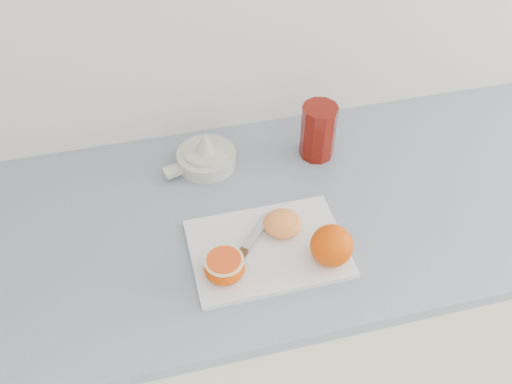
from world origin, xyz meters
TOP-DOWN VIEW (x-y plane):
  - counter at (-0.04, 1.70)m, footprint 2.64×0.64m
  - cutting_board at (-0.12, 1.59)m, footprint 0.31×0.22m
  - whole_orange at (-0.01, 1.53)m, footprint 0.08×0.08m
  - half_orange at (-0.22, 1.54)m, footprint 0.08×0.08m
  - squeezed_shell at (-0.08, 1.63)m, footprint 0.08×0.08m
  - paring_knife at (-0.19, 1.57)m, footprint 0.14×0.15m
  - citrus_juicer at (-0.20, 1.87)m, footprint 0.17×0.14m
  - red_tumbler at (0.07, 1.85)m, footprint 0.08×0.08m

SIDE VIEW (x-z plane):
  - counter at x=-0.04m, z-range 0.00..0.89m
  - cutting_board at x=-0.12m, z-range 0.89..0.90m
  - paring_knife at x=-0.19m, z-range 0.90..0.91m
  - citrus_juicer at x=-0.20m, z-range 0.87..0.96m
  - squeezed_shell at x=-0.08m, z-range 0.90..0.94m
  - half_orange at x=-0.22m, z-range 0.90..0.95m
  - whole_orange at x=-0.01m, z-range 0.90..0.99m
  - red_tumbler at x=0.07m, z-range 0.88..1.02m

